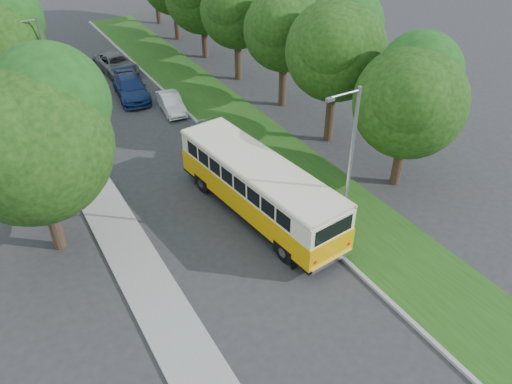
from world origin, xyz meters
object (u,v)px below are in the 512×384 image
lamppost_near (348,165)px  vintage_bus (259,189)px  car_white (171,103)px  car_blue (131,88)px  car_grey (116,64)px  lamppost_far (48,72)px  car_silver (209,136)px

lamppost_near → vintage_bus: 5.26m
vintage_bus → car_white: size_ratio=2.83×
vintage_bus → car_blue: vintage_bus is taller
car_blue → car_grey: car_blue is taller
lamppost_far → car_blue: bearing=26.0°
vintage_bus → car_grey: size_ratio=2.04×
lamppost_near → car_white: (-1.39, 17.59, -3.74)m
lamppost_near → car_grey: 27.27m
lamppost_far → vintage_bus: lamppost_far is taller
car_grey → car_white: bearing=-88.6°
car_silver → car_blue: (-1.86, 9.59, 0.12)m
lamppost_far → car_white: 8.34m
vintage_bus → car_blue: bearing=86.3°
lamppost_far → vintage_bus: bearing=-65.4°
lamppost_near → vintage_bus: size_ratio=0.74×
lamppost_far → car_white: bearing=-6.9°
lamppost_far → car_blue: size_ratio=1.41×
lamppost_far → car_blue: (5.83, 2.85, -3.34)m
lamppost_far → car_grey: 11.13m
car_white → lamppost_near: bearing=-78.8°
vintage_bus → car_silver: 8.00m
car_silver → vintage_bus: bearing=-77.7°
car_silver → car_white: bearing=111.4°
car_grey → vintage_bus: bearing=-94.5°
lamppost_far → car_white: size_ratio=1.97×
lamppost_far → car_white: (7.52, -0.91, -3.49)m
lamppost_near → car_white: lamppost_near is taller
car_blue → car_grey: (0.61, 5.57, -0.04)m
lamppost_near → car_grey: (-2.46, 26.91, -3.64)m
lamppost_far → car_silver: 10.81m
lamppost_near → lamppost_far: 20.53m
car_white → car_blue: size_ratio=0.72×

